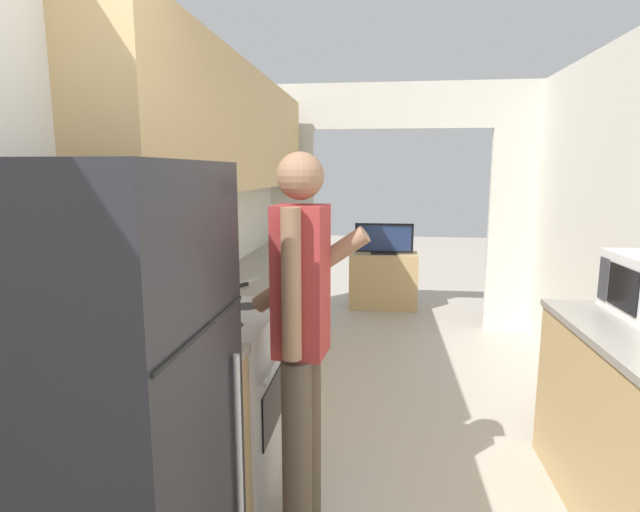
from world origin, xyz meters
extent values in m
cube|color=silver|center=(-1.37, 1.65, 1.25)|extent=(0.06, 6.91, 2.50)
cube|color=tan|center=(-1.18, 2.70, 1.91)|extent=(0.32, 3.36, 0.79)
cube|color=silver|center=(-1.22, 4.54, 1.02)|extent=(0.65, 0.06, 2.05)
cube|color=silver|center=(1.22, 4.54, 1.02)|extent=(0.65, 0.06, 2.05)
cube|color=silver|center=(0.00, 4.54, 2.27)|extent=(3.08, 0.06, 0.45)
cube|color=tan|center=(-1.04, 1.17, 0.44)|extent=(0.60, 0.30, 0.88)
cube|color=gray|center=(-1.04, 1.17, 0.89)|extent=(0.62, 0.31, 0.03)
cube|color=tan|center=(-1.04, 3.25, 0.44)|extent=(0.60, 2.28, 0.88)
cube|color=gray|center=(-1.04, 3.25, 0.89)|extent=(0.62, 2.29, 0.03)
cube|color=black|center=(-1.01, 0.65, 0.83)|extent=(0.66, 0.71, 1.66)
cube|color=black|center=(-0.67, 0.65, 1.20)|extent=(0.01, 0.68, 0.01)
cylinder|color=#99999E|center=(-0.66, 0.88, 0.70)|extent=(0.02, 0.02, 0.66)
cube|color=#B7B7BC|center=(-1.03, 1.72, 0.46)|extent=(0.62, 0.78, 0.91)
cube|color=black|center=(-0.72, 1.72, 0.46)|extent=(0.01, 0.53, 0.27)
cylinder|color=#B7B7BC|center=(-0.70, 1.72, 0.68)|extent=(0.02, 0.63, 0.02)
cube|color=#B7B7BC|center=(-1.32, 1.72, 0.98)|extent=(0.04, 0.78, 0.14)
cylinder|color=#232328|center=(-0.91, 1.54, 0.91)|extent=(0.16, 0.16, 0.01)
cylinder|color=#232328|center=(-0.91, 1.89, 0.91)|extent=(0.16, 0.16, 0.01)
cylinder|color=#232328|center=(-1.16, 1.54, 0.91)|extent=(0.16, 0.16, 0.01)
cylinder|color=#232328|center=(-1.16, 1.89, 0.91)|extent=(0.16, 0.16, 0.01)
cylinder|color=#4C4238|center=(-0.53, 1.28, 0.43)|extent=(0.14, 0.14, 0.85)
cylinder|color=#4C4238|center=(-0.51, 1.45, 0.43)|extent=(0.14, 0.14, 0.85)
cube|color=maroon|center=(-0.52, 1.37, 1.17)|extent=(0.23, 0.23, 0.64)
cylinder|color=#8C664C|center=(-0.53, 1.23, 1.19)|extent=(0.09, 0.09, 0.61)
cylinder|color=#8C664C|center=(-0.50, 1.51, 1.19)|extent=(0.55, 0.14, 0.41)
sphere|color=#8C664C|center=(-0.52, 1.37, 1.61)|extent=(0.20, 0.20, 0.20)
cube|color=black|center=(0.99, 1.89, 1.07)|extent=(0.01, 0.30, 0.21)
cube|color=#38383D|center=(0.99, 2.10, 1.07)|extent=(0.01, 0.10, 0.22)
cube|color=tan|center=(-0.15, 5.28, 0.33)|extent=(0.80, 0.42, 0.66)
cube|color=black|center=(-0.15, 5.24, 0.67)|extent=(0.30, 0.16, 0.02)
cube|color=black|center=(-0.15, 5.24, 0.85)|extent=(0.69, 0.04, 0.34)
cube|color=navy|center=(-0.15, 5.22, 0.85)|extent=(0.63, 0.01, 0.30)
cube|color=#B7B7BC|center=(-1.06, 2.50, 0.91)|extent=(0.13, 0.21, 0.00)
cube|color=black|center=(-1.06, 2.33, 0.92)|extent=(0.07, 0.11, 0.02)
camera|label=1|loc=(-0.19, -0.66, 1.63)|focal=28.00mm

